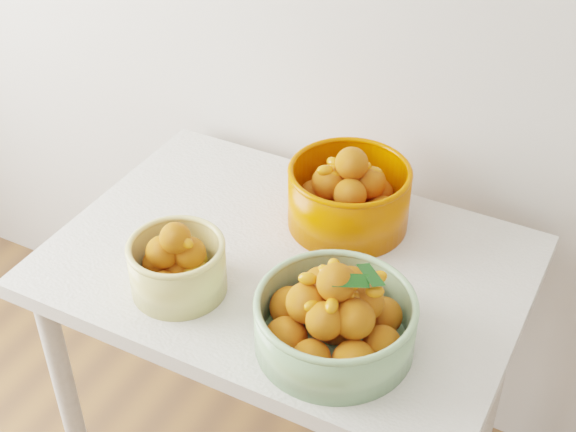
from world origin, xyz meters
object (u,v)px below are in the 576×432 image
at_px(bowl_green, 335,319).
at_px(table, 287,292).
at_px(bowl_orange, 349,195).
at_px(bowl_cream, 178,264).

bearing_deg(bowl_green, table, 137.18).
height_order(table, bowl_orange, bowl_orange).
bearing_deg(table, bowl_orange, 70.74).
bearing_deg(bowl_green, bowl_orange, 110.35).
xyz_separation_m(table, bowl_orange, (0.06, 0.18, 0.17)).
height_order(table, bowl_cream, bowl_cream).
bearing_deg(table, bowl_green, -42.82).
distance_m(bowl_cream, bowl_green, 0.35).
height_order(table, bowl_green, bowl_green).
relative_size(table, bowl_green, 2.49).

